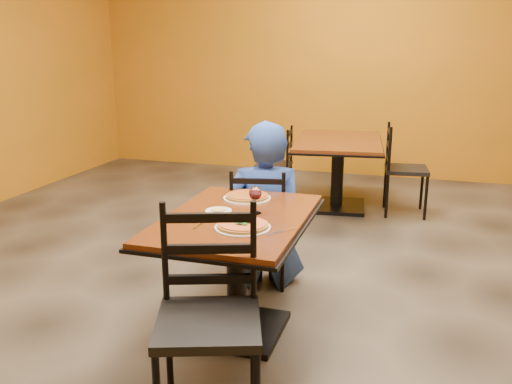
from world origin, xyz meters
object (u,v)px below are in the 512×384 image
(chair_main_near, at_px, (208,325))
(side_plate, at_px, (219,211))
(pizza_main, at_px, (243,225))
(wine_glass, at_px, (255,199))
(pizza_far, at_px, (247,196))
(table_main, at_px, (236,247))
(plate_far, at_px, (247,198))
(diner, at_px, (264,203))
(chair_main_far, at_px, (259,225))
(table_second, at_px, (338,157))
(plate_main, at_px, (243,228))
(chair_second_right, at_px, (406,170))
(chair_second_left, at_px, (273,165))

(chair_main_near, xyz_separation_m, side_plate, (-0.29, 0.89, 0.24))
(pizza_main, distance_m, wine_glass, 0.29)
(pizza_main, distance_m, pizza_far, 0.59)
(table_main, bearing_deg, plate_far, 97.93)
(diner, bearing_deg, wine_glass, 83.53)
(diner, height_order, side_plate, diner)
(chair_main_far, distance_m, side_plate, 0.78)
(diner, xyz_separation_m, pizza_far, (0.00, -0.42, 0.17))
(table_second, relative_size, wine_glass, 8.00)
(diner, xyz_separation_m, plate_main, (0.16, -0.98, 0.15))
(chair_second_right, bearing_deg, pizza_main, 158.74)
(chair_second_right, distance_m, wine_glass, 2.88)
(table_main, distance_m, diner, 0.79)
(pizza_main, bearing_deg, chair_main_near, -85.52)
(table_main, bearing_deg, pizza_far, 97.93)
(wine_glass, bearing_deg, table_main, -136.69)
(plate_main, height_order, wine_glass, wine_glass)
(chair_main_near, xyz_separation_m, chair_second_right, (0.72, 3.67, -0.04))
(chair_second_right, distance_m, pizza_main, 3.14)
(diner, relative_size, side_plate, 7.56)
(table_main, height_order, chair_second_left, chair_second_left)
(side_plate, bearing_deg, pizza_main, -46.54)
(chair_second_left, height_order, plate_main, chair_second_left)
(table_second, height_order, chair_second_left, chair_second_left)
(wine_glass, bearing_deg, diner, 101.78)
(chair_main_far, relative_size, pizza_far, 3.15)
(plate_main, relative_size, wine_glass, 1.72)
(chair_main_near, distance_m, pizza_main, 0.70)
(chair_second_left, xyz_separation_m, diner, (0.49, -2.05, 0.18))
(table_second, distance_m, chair_second_right, 0.72)
(table_main, height_order, diner, diner)
(chair_second_right, bearing_deg, wine_glass, 157.03)
(chair_second_right, bearing_deg, plate_far, 152.31)
(table_main, height_order, pizza_main, pizza_main)
(chair_second_left, relative_size, wine_glass, 4.74)
(chair_second_right, relative_size, plate_main, 3.02)
(plate_far, bearing_deg, pizza_main, -74.38)
(table_main, bearing_deg, chair_main_far, 96.36)
(chair_second_left, distance_m, diner, 2.11)
(diner, distance_m, plate_far, 0.44)
(chair_main_far, distance_m, chair_second_left, 2.11)
(side_plate, bearing_deg, pizza_far, 76.48)
(diner, bearing_deg, side_plate, 65.94)
(chair_main_near, relative_size, side_plate, 6.41)
(table_second, relative_size, diner, 1.19)
(chair_main_near, height_order, wine_glass, chair_main_near)
(chair_main_near, relative_size, chair_second_left, 1.20)
(table_main, distance_m, pizza_far, 0.43)
(pizza_far, xyz_separation_m, wine_glass, (0.14, -0.28, 0.07))
(plate_main, bearing_deg, chair_second_left, 102.11)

